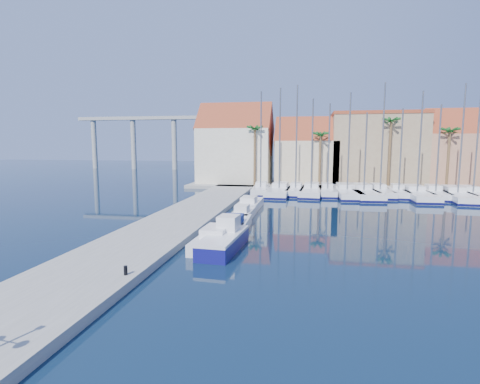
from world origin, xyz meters
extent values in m
plane|color=black|center=(0.00, 0.00, 0.00)|extent=(260.00, 260.00, 0.00)
cube|color=gray|center=(-9.00, 13.50, 0.25)|extent=(6.00, 77.00, 0.50)
cube|color=gray|center=(10.00, 48.00, 0.25)|extent=(54.00, 16.00, 0.50)
cylinder|color=black|center=(-6.60, 0.61, 0.74)|extent=(0.19, 0.19, 0.47)
cube|color=navy|center=(-3.11, 7.47, 0.46)|extent=(2.41, 6.19, 0.91)
cube|color=white|center=(-3.11, 7.47, 1.01)|extent=(2.41, 6.19, 0.20)
cube|color=white|center=(-3.03, 8.68, 1.57)|extent=(1.42, 1.70, 1.11)
cube|color=white|center=(-3.82, 8.99, 0.40)|extent=(2.52, 7.29, 0.80)
cube|color=white|center=(-3.84, 8.27, 1.10)|extent=(1.69, 2.57, 0.60)
cube|color=white|center=(-3.51, 13.11, 0.40)|extent=(2.26, 6.56, 0.80)
cube|color=navy|center=(-3.49, 12.46, 1.10)|extent=(1.52, 2.32, 0.60)
cube|color=white|center=(-3.63, 18.06, 0.40)|extent=(1.75, 5.14, 0.80)
cube|color=white|center=(-3.64, 17.56, 1.10)|extent=(1.18, 1.81, 0.60)
cube|color=white|center=(-3.91, 23.87, 0.40)|extent=(2.25, 6.85, 0.80)
cube|color=white|center=(-3.91, 23.19, 1.10)|extent=(1.55, 2.40, 0.60)
cube|color=white|center=(-4.28, 36.23, 0.50)|extent=(2.52, 8.27, 1.00)
cube|color=#0D0E44|center=(-4.28, 36.23, 0.18)|extent=(2.58, 8.33, 0.28)
cube|color=white|center=(-4.32, 37.04, 1.30)|extent=(1.61, 2.52, 0.60)
cylinder|color=slate|center=(-4.26, 35.82, 7.58)|extent=(0.20, 0.20, 13.16)
cube|color=white|center=(-1.57, 35.72, 0.50)|extent=(3.32, 11.21, 1.00)
cube|color=#0D0E44|center=(-1.57, 35.72, 0.18)|extent=(3.38, 11.27, 0.28)
cube|color=white|center=(-1.53, 36.83, 1.30)|extent=(2.15, 3.41, 0.60)
cylinder|color=slate|center=(-1.59, 35.17, 7.73)|extent=(0.20, 0.20, 13.47)
cube|color=white|center=(0.66, 36.24, 0.50)|extent=(2.58, 8.36, 1.00)
cube|color=#0D0E44|center=(0.66, 36.24, 0.18)|extent=(2.64, 8.42, 0.28)
cube|color=white|center=(0.70, 37.06, 1.30)|extent=(1.63, 2.55, 0.60)
cylinder|color=slate|center=(0.64, 35.83, 7.94)|extent=(0.20, 0.20, 13.89)
cube|color=white|center=(2.78, 36.06, 0.50)|extent=(3.43, 10.66, 1.00)
cube|color=#0D0E44|center=(2.78, 36.06, 0.18)|extent=(3.49, 10.72, 0.28)
cube|color=white|center=(2.85, 37.10, 1.30)|extent=(2.12, 3.27, 0.60)
cylinder|color=slate|center=(2.75, 35.53, 7.01)|extent=(0.20, 0.20, 12.01)
cube|color=white|center=(4.96, 36.09, 0.50)|extent=(2.20, 8.08, 1.00)
cube|color=#0D0E44|center=(4.96, 36.09, 0.18)|extent=(2.26, 8.14, 0.28)
cube|color=white|center=(4.95, 36.90, 1.30)|extent=(1.50, 2.44, 0.60)
cylinder|color=slate|center=(4.96, 35.69, 6.68)|extent=(0.20, 0.20, 11.36)
cube|color=white|center=(7.48, 35.78, 0.50)|extent=(3.58, 11.42, 1.00)
cube|color=#0D0E44|center=(7.48, 35.78, 0.18)|extent=(3.65, 11.48, 0.28)
cube|color=white|center=(7.41, 36.91, 1.30)|extent=(2.24, 3.49, 0.60)
cylinder|color=slate|center=(7.51, 35.22, 7.33)|extent=(0.20, 0.20, 12.66)
cube|color=white|center=(9.60, 35.80, 0.50)|extent=(4.08, 12.16, 1.00)
cube|color=#0D0E44|center=(9.60, 35.80, 0.18)|extent=(4.15, 12.23, 0.28)
cube|color=white|center=(9.50, 36.99, 1.30)|extent=(2.46, 3.75, 0.60)
cylinder|color=slate|center=(9.65, 35.21, 6.03)|extent=(0.20, 0.20, 10.07)
cube|color=white|center=(11.85, 36.64, 0.50)|extent=(2.98, 9.20, 1.00)
cube|color=#0D0E44|center=(11.85, 36.64, 0.18)|extent=(3.04, 9.26, 0.28)
cube|color=white|center=(11.79, 37.54, 1.30)|extent=(1.83, 2.82, 0.60)
cylinder|color=slate|center=(11.88, 36.19, 7.98)|extent=(0.20, 0.20, 13.96)
cube|color=white|center=(14.27, 36.60, 0.50)|extent=(2.74, 8.36, 1.00)
cube|color=#0D0E44|center=(14.27, 36.60, 0.18)|extent=(2.81, 8.43, 0.28)
cube|color=white|center=(14.33, 37.42, 1.30)|extent=(1.68, 2.57, 0.60)
cylinder|color=slate|center=(14.24, 36.19, 6.30)|extent=(0.20, 0.20, 10.61)
cube|color=white|center=(16.15, 35.34, 0.50)|extent=(3.18, 11.55, 1.00)
cube|color=#0D0E44|center=(16.15, 35.34, 0.18)|extent=(3.24, 11.62, 0.28)
cube|color=white|center=(16.13, 36.49, 1.30)|extent=(2.15, 3.49, 0.60)
cylinder|color=slate|center=(16.16, 34.76, 7.30)|extent=(0.20, 0.20, 12.60)
cube|color=white|center=(18.74, 36.31, 0.50)|extent=(3.07, 9.36, 1.00)
cube|color=#0D0E44|center=(18.74, 36.31, 0.18)|extent=(3.13, 9.42, 0.28)
cube|color=white|center=(18.81, 37.23, 1.30)|extent=(1.88, 2.88, 0.60)
cylinder|color=slate|center=(18.70, 35.86, 6.51)|extent=(0.20, 0.20, 11.02)
cube|color=white|center=(20.91, 35.10, 0.50)|extent=(3.68, 11.87, 1.00)
cube|color=#0D0E44|center=(20.91, 35.10, 0.18)|extent=(3.75, 11.93, 0.28)
cube|color=white|center=(20.97, 36.27, 1.30)|extent=(2.32, 3.63, 0.60)
cylinder|color=slate|center=(20.87, 34.52, 7.66)|extent=(0.20, 0.20, 13.33)
cube|color=white|center=(23.04, 36.02, 0.50)|extent=(2.46, 9.27, 1.00)
cube|color=#0D0E44|center=(23.04, 36.02, 0.18)|extent=(2.52, 9.33, 0.28)
cube|color=white|center=(23.03, 36.95, 1.30)|extent=(1.70, 2.79, 0.60)
cylinder|color=slate|center=(23.04, 35.56, 7.00)|extent=(0.20, 0.20, 12.01)
cube|color=beige|center=(-10.00, 47.00, 5.00)|extent=(12.00, 9.00, 9.00)
cube|color=brown|center=(-10.00, 47.00, 9.50)|extent=(12.30, 9.00, 9.00)
cube|color=#C8B68D|center=(2.00, 47.00, 4.00)|extent=(10.00, 8.00, 7.00)
cube|color=brown|center=(2.00, 47.00, 7.50)|extent=(10.30, 8.00, 8.00)
cube|color=#9B7F5F|center=(13.00, 48.00, 6.00)|extent=(14.00, 10.00, 11.00)
cube|color=brown|center=(13.00, 48.00, 11.75)|extent=(14.20, 10.20, 0.50)
cube|color=tan|center=(25.00, 47.00, 4.50)|extent=(10.00, 8.00, 8.00)
cube|color=brown|center=(25.00, 47.00, 8.50)|extent=(10.30, 8.00, 8.00)
cylinder|color=brown|center=(-6.00, 42.00, 5.00)|extent=(0.36, 0.36, 9.00)
sphere|color=#17531D|center=(-6.00, 42.00, 9.35)|extent=(2.60, 2.60, 2.60)
cylinder|color=brown|center=(4.00, 42.00, 4.50)|extent=(0.36, 0.36, 8.00)
sphere|color=#17531D|center=(4.00, 42.00, 8.35)|extent=(2.60, 2.60, 2.60)
cylinder|color=brown|center=(14.00, 42.00, 5.50)|extent=(0.36, 0.36, 10.00)
sphere|color=#17531D|center=(14.00, 42.00, 10.35)|extent=(2.60, 2.60, 2.60)
cylinder|color=brown|center=(22.00, 42.00, 4.75)|extent=(0.36, 0.36, 8.50)
sphere|color=#17531D|center=(22.00, 42.00, 8.85)|extent=(2.60, 2.60, 2.60)
cube|color=#9E9E99|center=(-38.00, 82.00, 14.00)|extent=(48.00, 2.20, 0.90)
cylinder|color=#9E9E99|center=(-58.00, 82.00, 7.00)|extent=(1.40, 1.40, 14.00)
cylinder|color=#9E9E99|center=(-46.00, 82.00, 7.00)|extent=(1.40, 1.40, 14.00)
cylinder|color=#9E9E99|center=(-34.00, 82.00, 7.00)|extent=(1.40, 1.40, 14.00)
cylinder|color=#9E9E99|center=(-22.00, 82.00, 7.00)|extent=(1.40, 1.40, 14.00)
camera|label=1|loc=(2.36, -16.21, 7.08)|focal=28.00mm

